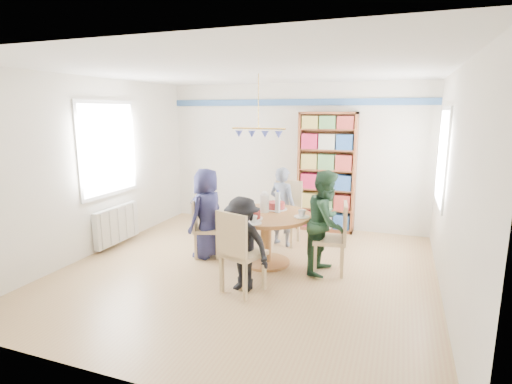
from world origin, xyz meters
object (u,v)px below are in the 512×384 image
at_px(dining_table, 266,227).
at_px(radiator, 117,225).
at_px(chair_far, 286,209).
at_px(chair_near, 238,249).
at_px(person_far, 282,206).
at_px(person_left, 207,213).
at_px(chair_right, 336,235).
at_px(person_right, 326,222).
at_px(chair_left, 202,225).
at_px(person_near, 242,244).
at_px(bookshelf, 327,173).

bearing_deg(dining_table, radiator, -178.49).
xyz_separation_m(dining_table, chair_far, (0.01, 1.05, 0.02)).
height_order(dining_table, chair_near, chair_near).
distance_m(radiator, person_far, 2.76).
distance_m(radiator, person_left, 1.68).
relative_size(chair_near, person_far, 0.79).
height_order(chair_right, chair_near, chair_near).
relative_size(chair_near, person_right, 0.73).
relative_size(chair_left, chair_near, 0.86).
height_order(person_left, person_near, person_left).
bearing_deg(person_near, person_left, 151.12).
distance_m(radiator, chair_far, 2.83).
bearing_deg(person_near, radiator, 176.68).
height_order(chair_left, chair_near, chair_near).
bearing_deg(chair_left, chair_right, 1.27).
bearing_deg(dining_table, bookshelf, 75.73).
distance_m(chair_near, bookshelf, 3.10).
bearing_deg(radiator, person_far, 20.51).
bearing_deg(person_right, chair_left, 96.98).
bearing_deg(chair_near, person_right, 50.17).
distance_m(dining_table, chair_right, 1.00).
bearing_deg(chair_near, chair_left, 135.34).
bearing_deg(dining_table, person_left, -178.78).
relative_size(chair_far, chair_near, 1.01).
relative_size(chair_right, person_far, 0.75).
bearing_deg(person_near, chair_right, 58.22).
distance_m(person_far, bookshelf, 1.27).
bearing_deg(person_left, dining_table, 102.22).
relative_size(dining_table, chair_near, 1.25).
distance_m(chair_far, person_near, 1.98).
distance_m(dining_table, chair_left, 1.01).
relative_size(dining_table, person_far, 0.99).
xyz_separation_m(chair_left, chair_right, (2.01, 0.04, 0.05)).
height_order(radiator, person_right, person_right).
bearing_deg(bookshelf, chair_near, -99.45).
distance_m(person_left, person_far, 1.30).
height_order(person_right, bookshelf, bookshelf).
height_order(radiator, person_left, person_left).
relative_size(chair_far, person_far, 0.80).
relative_size(person_near, bookshelf, 0.54).
bearing_deg(chair_left, chair_far, 47.07).
bearing_deg(person_far, person_near, 108.24).
bearing_deg(radiator, person_near, -18.46).
bearing_deg(dining_table, chair_far, 89.61).
bearing_deg(chair_near, chair_right, 46.15).
bearing_deg(person_left, chair_far, 149.44).
xyz_separation_m(dining_table, chair_left, (-1.01, -0.05, -0.06)).
bearing_deg(person_far, bookshelf, -98.20).
height_order(chair_far, bookshelf, bookshelf).
distance_m(person_left, person_near, 1.32).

